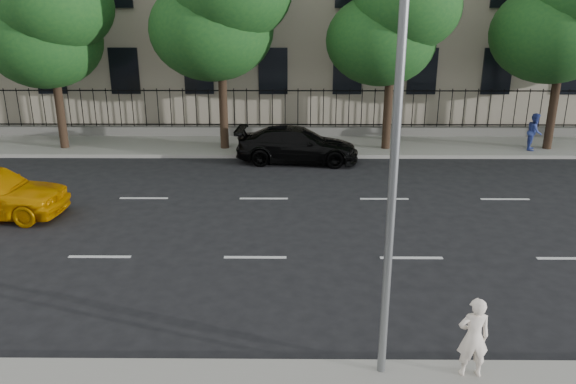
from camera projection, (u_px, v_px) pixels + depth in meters
The scene contains 11 objects.
ground at pixel (248, 308), 12.00m from camera, with size 120.00×120.00×0.00m, color black.
far_sidewalk at pixel (271, 145), 25.22m from camera, with size 60.00×4.00×0.15m, color gray.
lane_markings at pixel (260, 224), 16.49m from camera, with size 49.60×4.62×0.01m, color silver, non-canonical shape.
iron_fence at pixel (273, 124), 26.64m from camera, with size 30.00×0.50×2.20m.
street_light at pixel (393, 75), 8.64m from camera, with size 0.25×3.32×8.05m.
tree_b at pixel (50, 11), 22.82m from camera, with size 5.53×5.12×8.97m.
tree_d at pixel (394, 11), 22.71m from camera, with size 5.34×4.94×8.84m.
tree_e at pixel (568, 1), 22.54m from camera, with size 5.71×5.31×9.46m.
black_sedan at pixel (297, 145), 22.64m from camera, with size 1.99×4.90×1.42m, color black.
woman_near at pixel (473, 337), 9.42m from camera, with size 0.54×0.35×1.47m, color white.
pedestrian_far at pixel (535, 132), 23.87m from camera, with size 0.77×0.60×1.58m, color #34469C.
Camera 1 is at (0.95, -10.54, 6.25)m, focal length 35.00 mm.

